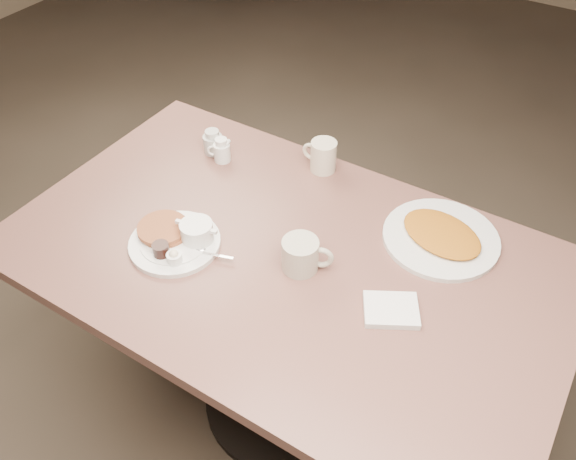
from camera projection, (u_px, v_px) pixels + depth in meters
The scene contains 9 objects.
room at pixel (283, 18), 1.13m from camera, with size 7.04×8.04×2.84m.
diner_table at pixel (284, 294), 1.70m from camera, with size 1.50×0.90×0.75m.
main_plate at pixel (177, 238), 1.59m from camera, with size 0.32×0.29×0.07m.
coffee_mug_near at pixel (302, 255), 1.51m from camera, with size 0.15×0.13×0.09m.
napkin at pixel (391, 310), 1.43m from camera, with size 0.17×0.16×0.02m.
coffee_mug_far at pixel (323, 156), 1.81m from camera, with size 0.11×0.08×0.10m.
creamer_left at pixel (222, 151), 1.86m from camera, with size 0.07×0.06×0.08m.
creamer_right at pixel (213, 142), 1.89m from camera, with size 0.09×0.07×0.08m.
hash_plate at pixel (441, 237), 1.61m from camera, with size 0.40×0.40×0.04m.
Camera 1 is at (0.59, -0.93, 1.88)m, focal length 36.63 mm.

